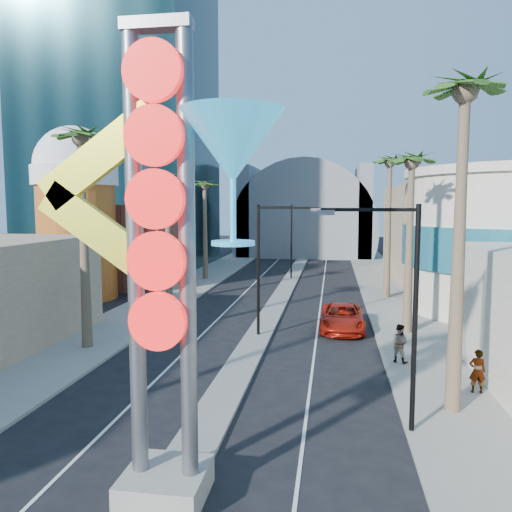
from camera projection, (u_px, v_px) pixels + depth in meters
The scene contains 21 objects.
sidewalk_west at pixel (181, 290), 46.46m from camera, with size 5.00×100.00×0.15m, color gray.
sidewalk_east at pixel (391, 296), 43.57m from camera, with size 5.00×100.00×0.15m, color gray.
median at pixel (286, 287), 47.96m from camera, with size 1.60×84.00×0.15m, color gray.
hotel_tower at pixel (123, 69), 62.55m from camera, with size 20.00×20.00×50.00m, color black.
brick_filler_west at pixel (127, 245), 50.00m from camera, with size 10.00×10.00×8.00m, color brown.
filler_east at pixel (439, 232), 54.87m from camera, with size 10.00×20.00×10.00m, color tan.
beer_mug at pixel (76, 207), 41.89m from camera, with size 7.00×7.00×14.50m.
canopy at pixel (306, 228), 80.97m from camera, with size 22.00×16.00×22.00m.
neon_sign at pixel (191, 231), 12.66m from camera, with size 6.53×2.60×12.55m.
streetlight_0 at pixel (267, 257), 29.70m from camera, with size 3.79×0.25×8.00m.
streetlight_1 at pixel (286, 234), 53.46m from camera, with size 3.79×0.25×8.00m.
streetlight_2 at pixel (401, 297), 16.97m from camera, with size 3.45×0.25×8.00m.
palm_1 at pixel (81, 151), 26.61m from camera, with size 2.40×2.40×12.70m.
palm_2 at pixel (167, 186), 40.51m from camera, with size 2.40×2.40×11.20m.
palm_3 at pixel (205, 191), 52.31m from camera, with size 2.40×2.40×11.20m.
palm_5 at pixel (464, 113), 17.94m from camera, with size 2.40×2.40×13.20m.
palm_6 at pixel (412, 172), 29.87m from camera, with size 2.40×2.40×11.70m.
palm_7 at pixel (390, 171), 41.58m from camera, with size 2.40×2.40×12.70m.
red_pickup at pixel (342, 318), 31.79m from camera, with size 2.72×5.90×1.64m, color #B51C0D.
pedestrian_a at pixel (477, 371), 20.75m from camera, with size 0.67×0.44×1.85m, color gray.
pedestrian_b at pixel (399, 343), 24.81m from camera, with size 0.94×0.73×1.93m, color gray.
Camera 1 is at (4.38, -9.30, 7.95)m, focal length 35.00 mm.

